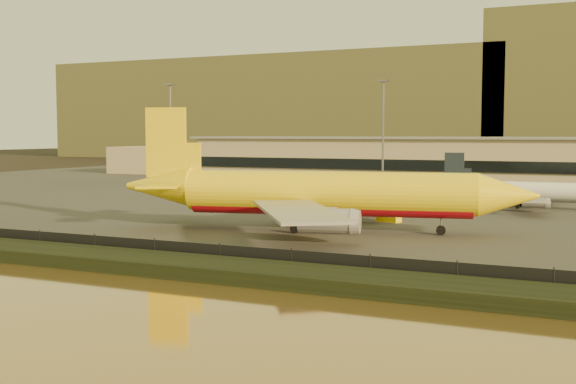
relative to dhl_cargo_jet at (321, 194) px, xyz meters
name	(u,v)px	position (x,y,z in m)	size (l,w,h in m)	color
ground	(261,248)	(-1.41, -15.57, -5.33)	(900.00, 900.00, 0.00)	black
embankment	(182,266)	(-1.41, -32.57, -4.63)	(320.00, 7.00, 1.40)	black
tarmac	(442,191)	(-1.41, 79.43, -5.23)	(320.00, 220.00, 0.20)	#2D2D2D
perimeter_fence	(203,254)	(-1.41, -28.57, -4.03)	(300.00, 0.05, 2.20)	black
terminal_building	(416,160)	(-15.93, 109.98, 0.91)	(202.00, 25.00, 12.60)	tan
apron_light_masts	(494,124)	(13.59, 59.43, 10.37)	(152.20, 12.20, 25.40)	slate
distant_hills	(506,102)	(-22.15, 324.43, 26.06)	(470.00, 160.00, 70.00)	brown
dhl_cargo_jet	(321,194)	(0.00, 0.00, 0.00)	(57.23, 55.15, 17.19)	yellow
white_narrowbody_jet	(530,192)	(22.44, 44.52, -2.17)	(34.45, 33.76, 9.93)	silver
gse_vehicle_yellow	(389,217)	(5.35, 14.30, -4.31)	(3.66, 1.65, 1.65)	yellow
gse_vehicle_white	(260,207)	(-18.63, 17.91, -4.14)	(4.40, 1.98, 1.98)	silver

